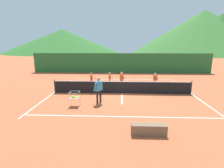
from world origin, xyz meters
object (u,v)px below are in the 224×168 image
Objects in this scene: tennis_ball_3 at (103,100)px; tennis_net at (122,87)px; student_2 at (122,78)px; tennis_ball_6 at (89,104)px; tennis_ball_2 at (135,99)px; courtside_bench at (149,130)px; instructor at (99,88)px; tennis_ball_5 at (85,94)px; tennis_ball_1 at (81,110)px; student_0 at (92,79)px; tennis_ball_0 at (90,99)px; tennis_ball_8 at (69,97)px; ball_cart at (74,97)px; tennis_ball_4 at (93,104)px; tennis_ball_7 at (107,95)px; student_1 at (110,77)px; student_3 at (155,79)px.

tennis_net is at bearing 54.11° from tennis_ball_3.
student_2 is 20.14× the size of tennis_ball_6.
tennis_ball_2 is 0.05× the size of courtside_bench.
tennis_ball_5 is at bearing 125.21° from instructor.
instructor is at bearing 58.93° from tennis_ball_1.
tennis_ball_3 is (-2.20, -0.21, 0.00)m from tennis_ball_2.
instructor is 25.04× the size of tennis_ball_1.
student_0 is 4.48m from tennis_ball_6.
student_0 is 4.84m from tennis_ball_2.
tennis_ball_0 is at bearing -120.17° from student_2.
tennis_ball_3 is at bearing -13.25° from tennis_ball_8.
ball_cart reaches higher than tennis_ball_3.
tennis_ball_6 is 0.05× the size of courtside_bench.
student_2 is 5.34m from tennis_ball_4.
instructor reaches higher than tennis_ball_4.
tennis_ball_1 is at bearing -94.25° from tennis_ball_0.
tennis_ball_7 is (1.27, 3.27, 0.00)m from tennis_ball_1.
student_1 is 6.81m from tennis_ball_1.
student_2 reaches higher than ball_cart.
ball_cart is (-5.94, -5.11, -0.20)m from student_3.
ball_cart is 4.18m from tennis_ball_2.
student_3 is 7.06m from tennis_ball_6.
ball_cart is at bearing -161.34° from tennis_ball_6.
ball_cart reaches higher than tennis_ball_4.
student_2 is 2.97m from student_3.
tennis_ball_2 is 1.00× the size of tennis_ball_6.
student_3 is (5.59, 0.44, -0.02)m from student_0.
instructor is at bearing -161.80° from tennis_ball_2.
student_0 is 4.69m from ball_cart.
student_1 reaches higher than courtside_bench.
student_1 is 0.89× the size of student_2.
student_2 is at bearing 97.09° from courtside_bench.
tennis_ball_7 is at bearing 154.06° from tennis_ball_2.
tennis_ball_2 and tennis_ball_7 have the same top height.
tennis_net is 8.77× the size of student_1.
student_1 is at bearing 170.07° from student_3.
instructor reaches higher than tennis_ball_6.
student_0 reaches higher than tennis_ball_6.
courtside_bench is at bearing -63.02° from tennis_ball_3.
ball_cart is at bearing -159.55° from tennis_ball_2.
student_2 is 1.52× the size of ball_cart.
tennis_net is 157.48× the size of tennis_ball_5.
tennis_ball_0 is 1.11m from tennis_ball_6.
tennis_ball_3 and tennis_ball_8 have the same top height.
courtside_bench reaches higher than tennis_ball_7.
tennis_ball_6 is (-1.04, -5.53, -0.70)m from student_1.
tennis_ball_3 is 1.00× the size of tennis_ball_6.
tennis_ball_3 is (-4.26, -3.87, -0.76)m from student_3.
courtside_bench is (-1.88, -8.54, -0.56)m from student_3.
tennis_net is 4.07m from tennis_ball_8.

